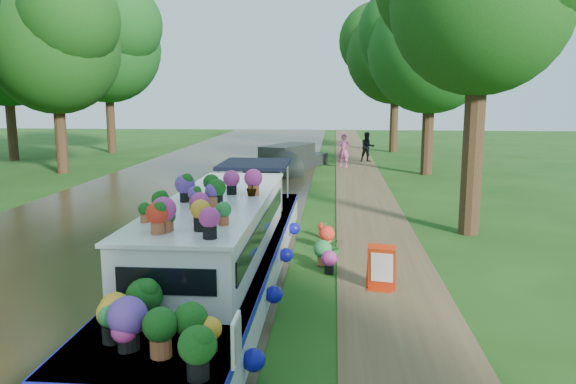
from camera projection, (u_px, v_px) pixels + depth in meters
The scene contains 14 objects.
ground at pixel (333, 262), 13.19m from camera, with size 100.00×100.00×0.00m, color #184010.
canal_water at pixel (86, 255), 13.68m from camera, with size 10.00×100.00×0.02m, color black.
towpath at pixel (384, 262), 13.09m from camera, with size 2.20×100.00×0.03m, color #503F25.
plant_boat at pixel (219, 249), 11.10m from camera, with size 2.29×13.52×2.24m.
tree_near_mid at pixel (431, 40), 26.52m from camera, with size 6.90×6.60×9.40m.
tree_near_far at pixel (396, 46), 37.27m from camera, with size 7.59×7.26×10.30m.
tree_far_c at pixel (55, 39), 27.00m from camera, with size 7.13×6.82×9.59m.
tree_far_d at pixel (107, 40), 36.80m from camera, with size 8.05×7.70×10.85m.
tree_far_h at pixel (5, 37), 32.26m from camera, with size 7.82×7.48×10.49m.
second_boat at pixel (288, 160), 29.07m from camera, with size 4.10×7.21×1.31m.
sandwich_board at pixel (381, 270), 11.15m from camera, with size 0.59×0.54×0.89m.
pedestrian_pink at pixel (344, 151), 29.94m from camera, with size 0.65×0.43×1.78m, color #E55E78.
pedestrian_dark at pixel (367, 147), 32.38m from camera, with size 0.83×0.65×1.71m, color black.
verge_plant at pixel (335, 247), 13.63m from camera, with size 0.39×0.34×0.43m, color #1E6520.
Camera 1 is at (0.01, -12.76, 3.87)m, focal length 35.00 mm.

